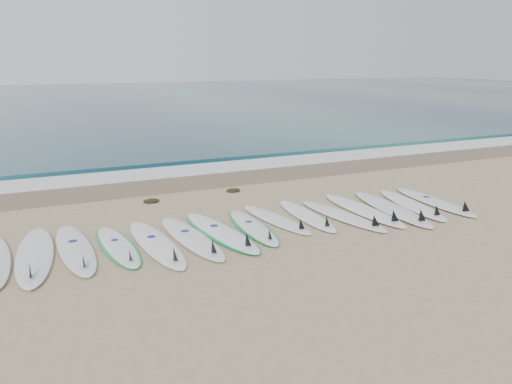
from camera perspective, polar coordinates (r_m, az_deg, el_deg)
name	(u,v)px	position (r m, az deg, el deg)	size (l,w,h in m)	color
ground	(252,228)	(9.94, -0.49, -4.12)	(120.00, 120.00, 0.00)	tan
ocean	(85,101)	(41.41, -18.95, 9.81)	(120.00, 55.00, 0.03)	#21545B
wet_sand_band	(192,182)	(13.64, -7.35, 1.13)	(120.00, 1.80, 0.01)	#715F4A
foam_band	(178,171)	(14.95, -8.90, 2.37)	(120.00, 1.40, 0.04)	silver
wave_crest	(166,161)	(16.37, -10.29, 3.52)	(120.00, 1.00, 0.10)	#21545B
surfboard_1	(34,256)	(9.21, -23.99, -6.65)	(0.77, 2.93, 0.37)	white
surfboard_2	(76,249)	(9.25, -19.91, -6.16)	(0.73, 2.76, 0.35)	silver
surfboard_3	(118,246)	(9.21, -15.47, -6.00)	(0.76, 2.35, 0.29)	white
surfboard_4	(157,244)	(9.10, -11.22, -5.87)	(0.79, 2.76, 0.35)	white
surfboard_5	(192,238)	(9.30, -7.31, -5.24)	(0.85, 2.74, 0.35)	white
surfboard_6	(222,232)	(9.57, -3.96, -4.60)	(1.05, 2.81, 0.35)	white
surfboard_7	(253,227)	(9.84, -0.29, -4.05)	(0.65, 2.35, 0.30)	white
surfboard_8	(277,220)	(10.28, 2.46, -3.17)	(0.86, 2.35, 0.30)	white
surfboard_9	(307,216)	(10.57, 5.89, -2.71)	(0.57, 2.42, 0.31)	white
surfboard_10	(344,216)	(10.65, 10.04, -2.70)	(0.93, 2.62, 0.33)	white
surfboard_11	(365,210)	(11.11, 12.33, -2.05)	(0.66, 2.79, 0.35)	white
surfboard_12	(393,209)	(11.35, 15.39, -1.86)	(0.86, 2.94, 0.37)	silver
surfboard_13	(413,205)	(11.81, 17.46, -1.41)	(0.93, 2.68, 0.34)	white
surfboard_14	(436,202)	(12.22, 19.87, -1.06)	(0.64, 2.65, 0.34)	white
seaweed_near	(151,201)	(11.91, -11.88, -0.99)	(0.38, 0.29, 0.07)	black
seaweed_far	(233,190)	(12.60, -2.61, 0.21)	(0.37, 0.29, 0.07)	black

